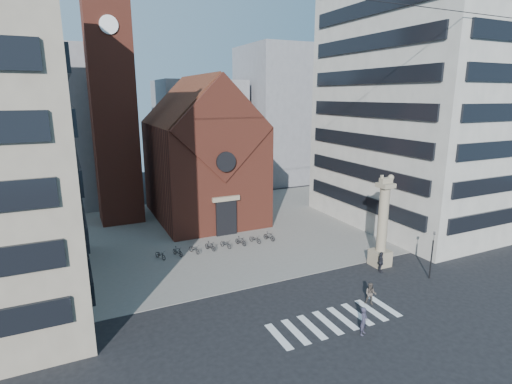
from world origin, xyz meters
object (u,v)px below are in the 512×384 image
traffic_light (432,254)px  pedestrian_2 (381,262)px  lion_column (382,230)px  pedestrian_1 (371,294)px  scooter_0 (160,255)px  pedestrian_0 (364,321)px

traffic_light → pedestrian_2: traffic_light is taller
traffic_light → pedestrian_2: bearing=137.0°
lion_column → pedestrian_2: lion_column is taller
pedestrian_1 → scooter_0: bearing=173.5°
lion_column → pedestrian_2: 2.94m
traffic_light → pedestrian_0: (-10.77, -4.15, -1.31)m
pedestrian_0 → traffic_light: bearing=-10.7°
pedestrian_2 → lion_column: bearing=-15.6°
lion_column → pedestrian_2: bearing=-130.0°
lion_column → pedestrian_1: (-5.71, -5.29, -2.58)m
traffic_light → scooter_0: traffic_light is taller
lion_column → pedestrian_0: size_ratio=4.45×
traffic_light → pedestrian_1: size_ratio=2.45×
pedestrian_1 → traffic_light: bearing=53.9°
traffic_light → scooter_0: (-20.29, 14.18, -1.81)m
pedestrian_0 → pedestrian_2: bearing=10.0°
lion_column → pedestrian_2: (-1.01, -1.20, -2.49)m
traffic_light → scooter_0: 24.82m
pedestrian_1 → pedestrian_2: bearing=85.3°
pedestrian_1 → scooter_0: (-12.59, 15.47, -0.40)m
scooter_0 → pedestrian_1: bearing=-74.3°
pedestrian_2 → scooter_0: size_ratio=1.20×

